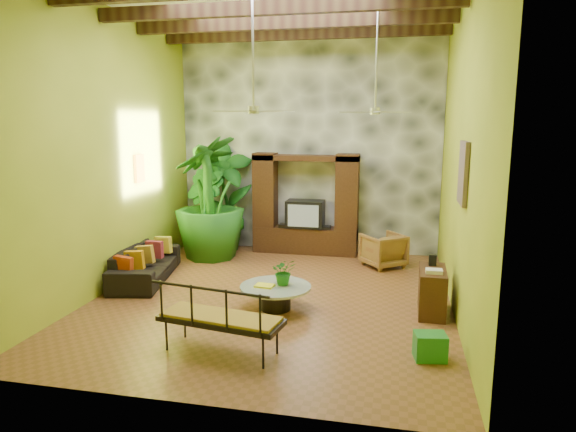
% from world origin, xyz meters
% --- Properties ---
extents(ground, '(7.00, 7.00, 0.00)m').
position_xyz_m(ground, '(0.00, 0.00, 0.00)').
color(ground, brown).
rests_on(ground, ground).
extents(back_wall, '(6.00, 0.02, 5.00)m').
position_xyz_m(back_wall, '(0.00, 3.50, 2.50)').
color(back_wall, '#8CA024').
rests_on(back_wall, ground).
extents(left_wall, '(0.02, 7.00, 5.00)m').
position_xyz_m(left_wall, '(-3.00, 0.00, 2.50)').
color(left_wall, '#8CA024').
rests_on(left_wall, ground).
extents(right_wall, '(0.02, 7.00, 5.00)m').
position_xyz_m(right_wall, '(3.00, 0.00, 2.50)').
color(right_wall, '#8CA024').
rests_on(right_wall, ground).
extents(stone_accent_wall, '(5.98, 0.10, 4.98)m').
position_xyz_m(stone_accent_wall, '(0.00, 3.44, 2.50)').
color(stone_accent_wall, '#3E4247').
rests_on(stone_accent_wall, ground).
extents(ceiling_beams, '(5.95, 5.36, 0.22)m').
position_xyz_m(ceiling_beams, '(0.00, 0.00, 4.78)').
color(ceiling_beams, '#332310').
rests_on(ceiling_beams, ceiling).
extents(entertainment_center, '(2.40, 0.55, 2.30)m').
position_xyz_m(entertainment_center, '(0.00, 3.14, 0.97)').
color(entertainment_center, black).
rests_on(entertainment_center, ground).
extents(ceiling_fan_front, '(1.28, 1.28, 1.86)m').
position_xyz_m(ceiling_fan_front, '(-0.20, -0.40, 3.40)').
color(ceiling_fan_front, silver).
rests_on(ceiling_fan_front, ceiling).
extents(ceiling_fan_back, '(1.28, 1.28, 1.86)m').
position_xyz_m(ceiling_fan_back, '(1.60, 1.20, 3.40)').
color(ceiling_fan_back, silver).
rests_on(ceiling_fan_back, ceiling).
extents(wall_art_mask, '(0.06, 0.32, 0.55)m').
position_xyz_m(wall_art_mask, '(-2.96, 1.00, 2.10)').
color(wall_art_mask, gold).
rests_on(wall_art_mask, left_wall).
extents(wall_art_painting, '(0.06, 0.70, 0.90)m').
position_xyz_m(wall_art_painting, '(2.96, -0.60, 2.30)').
color(wall_art_painting, navy).
rests_on(wall_art_painting, right_wall).
extents(sofa, '(1.26, 2.31, 0.64)m').
position_xyz_m(sofa, '(-2.65, 0.47, 0.32)').
color(sofa, black).
rests_on(sofa, ground).
extents(wicker_armchair, '(1.08, 1.08, 0.71)m').
position_xyz_m(wicker_armchair, '(1.81, 2.35, 0.35)').
color(wicker_armchair, olive).
rests_on(wicker_armchair, ground).
extents(tall_plant_a, '(1.63, 1.44, 2.58)m').
position_xyz_m(tall_plant_a, '(-1.88, 2.97, 1.29)').
color(tall_plant_a, '#175516').
rests_on(tall_plant_a, ground).
extents(tall_plant_b, '(1.40, 1.44, 2.03)m').
position_xyz_m(tall_plant_b, '(-2.20, 2.37, 1.02)').
color(tall_plant_b, '#185D1E').
rests_on(tall_plant_b, ground).
extents(tall_plant_c, '(1.83, 1.83, 2.71)m').
position_xyz_m(tall_plant_c, '(-1.99, 2.27, 1.36)').
color(tall_plant_c, '#206219').
rests_on(tall_plant_c, ground).
extents(coffee_table, '(1.16, 1.16, 0.40)m').
position_xyz_m(coffee_table, '(0.18, -0.54, 0.26)').
color(coffee_table, black).
rests_on(coffee_table, ground).
extents(centerpiece_plant, '(0.49, 0.46, 0.44)m').
position_xyz_m(centerpiece_plant, '(0.29, -0.45, 0.62)').
color(centerpiece_plant, '#195E18').
rests_on(centerpiece_plant, coffee_table).
extents(yellow_tray, '(0.32, 0.24, 0.03)m').
position_xyz_m(yellow_tray, '(0.01, -0.63, 0.42)').
color(yellow_tray, yellow).
rests_on(yellow_tray, coffee_table).
extents(iron_bench, '(1.74, 0.87, 0.57)m').
position_xyz_m(iron_bench, '(-0.16, -2.30, 0.53)').
color(iron_bench, black).
rests_on(iron_bench, ground).
extents(side_console, '(0.43, 0.91, 0.73)m').
position_xyz_m(side_console, '(2.65, -0.19, 0.36)').
color(side_console, '#3C2713').
rests_on(side_console, ground).
extents(green_bin, '(0.44, 0.36, 0.35)m').
position_xyz_m(green_bin, '(2.54, -1.85, 0.17)').
color(green_bin, '#207B38').
rests_on(green_bin, ground).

